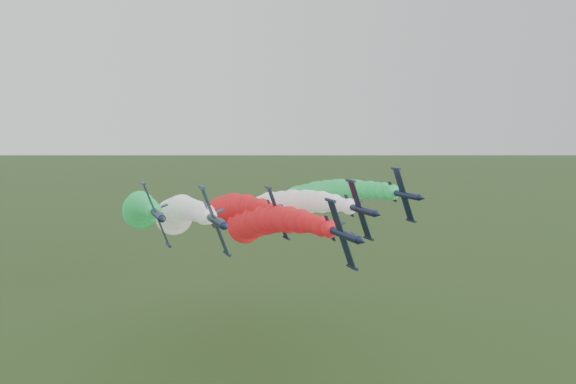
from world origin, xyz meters
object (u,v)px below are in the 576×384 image
at_px(jet_inner_right, 276,208).
at_px(jet_outer_left, 140,210).
at_px(jet_inner_left, 177,214).
at_px(jet_trail, 227,210).
at_px(jet_outer_right, 313,197).
at_px(jet_lead, 256,223).

bearing_deg(jet_inner_right, jet_outer_left, 170.14).
relative_size(jet_inner_left, jet_trail, 1.00).
height_order(jet_inner_left, jet_outer_left, jet_inner_left).
bearing_deg(jet_inner_left, jet_outer_right, 14.45).
height_order(jet_lead, jet_inner_right, jet_inner_right).
distance_m(jet_outer_left, jet_outer_right, 41.04).
xyz_separation_m(jet_inner_left, jet_inner_right, (23.28, 3.69, -0.41)).
bearing_deg(jet_lead, jet_outer_right, 39.36).
bearing_deg(jet_trail, jet_outer_left, -155.78).
relative_size(jet_outer_left, jet_trail, 1.00).
distance_m(jet_inner_right, jet_outer_left, 29.94).
bearing_deg(jet_inner_left, jet_trail, 49.80).
xyz_separation_m(jet_lead, jet_outer_right, (20.10, 16.49, 2.25)).
xyz_separation_m(jet_outer_right, jet_trail, (-18.98, 9.77, -3.38)).
distance_m(jet_outer_left, jet_trail, 24.31).
height_order(jet_outer_left, jet_trail, jet_outer_left).
relative_size(jet_inner_right, jet_outer_left, 1.01).
distance_m(jet_outer_right, jet_trail, 21.61).
bearing_deg(jet_trail, jet_lead, -92.44).
height_order(jet_inner_left, jet_outer_right, jet_outer_right).
bearing_deg(jet_inner_right, jet_lead, -127.39).
relative_size(jet_lead, jet_inner_right, 0.99).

